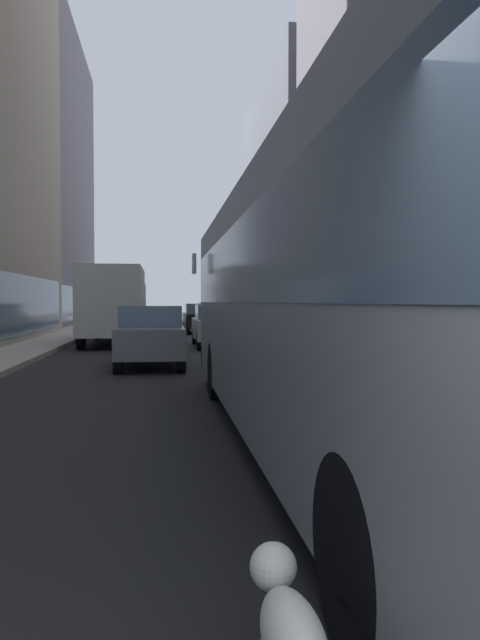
{
  "coord_description": "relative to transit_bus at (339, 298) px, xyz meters",
  "views": [
    {
      "loc": [
        -0.91,
        -0.56,
        1.73
      ],
      "look_at": [
        0.48,
        9.9,
        1.4
      ],
      "focal_mm": 33.11,
      "sensor_mm": 36.0,
      "label": 1
    }
  ],
  "objects": [
    {
      "name": "car_grey_wagon",
      "position": [
        -2.4,
        9.05,
        -0.96
      ],
      "size": [
        1.72,
        4.09,
        1.62
      ],
      "color": "slate",
      "rests_on": "ground"
    },
    {
      "name": "box_truck",
      "position": [
        -4.0,
        17.63,
        -0.11
      ],
      "size": [
        2.3,
        7.5,
        3.05
      ],
      "color": "#A51919",
      "rests_on": "ground"
    },
    {
      "name": "car_red_coupe",
      "position": [
        1.6,
        39.13,
        -0.96
      ],
      "size": [
        1.83,
        4.15,
        1.62
      ],
      "color": "red",
      "rests_on": "ground"
    },
    {
      "name": "sidewalk_right",
      "position": [
        4.5,
        28.71,
        -1.7
      ],
      "size": [
        2.4,
        110.0,
        0.15
      ],
      "primitive_type": "cube",
      "color": "#9E9991",
      "rests_on": "ground"
    },
    {
      "name": "ground_plane",
      "position": [
        -1.2,
        28.71,
        -1.78
      ],
      "size": [
        120.0,
        120.0,
        0.0
      ],
      "primitive_type": "plane",
      "color": "#232326"
    },
    {
      "name": "building_right_far",
      "position": [
        10.7,
        43.35,
        8.48
      ],
      "size": [
        8.59,
        21.63,
        20.54
      ],
      "color": "slate",
      "rests_on": "ground"
    },
    {
      "name": "car_black_suv",
      "position": [
        0.0,
        25.69,
        -0.96
      ],
      "size": [
        1.74,
        4.0,
        1.62
      ],
      "color": "black",
      "rests_on": "ground"
    },
    {
      "name": "sidewalk_left",
      "position": [
        -6.9,
        28.71,
        -1.7
      ],
      "size": [
        2.4,
        110.0,
        0.15
      ],
      "primitive_type": "cube",
      "color": "#ADA89E",
      "rests_on": "ground"
    },
    {
      "name": "car_silver_sedan",
      "position": [
        0.0,
        15.52,
        -0.96
      ],
      "size": [
        1.76,
        4.0,
        1.62
      ],
      "color": "#B7BABF",
      "rests_on": "ground"
    },
    {
      "name": "dalmatian_dog",
      "position": [
        -1.65,
        -4.77,
        -1.26
      ],
      "size": [
        0.22,
        0.96,
        0.72
      ],
      "color": "white",
      "rests_on": "ground"
    },
    {
      "name": "building_left_far",
      "position": [
        -13.1,
        38.88,
        9.23
      ],
      "size": [
        9.56,
        21.73,
        22.03
      ],
      "color": "slate",
      "rests_on": "ground"
    },
    {
      "name": "car_white_van",
      "position": [
        -4.0,
        28.34,
        -0.96
      ],
      "size": [
        1.82,
        4.05,
        1.62
      ],
      "color": "silver",
      "rests_on": "ground"
    },
    {
      "name": "transit_bus",
      "position": [
        0.0,
        0.0,
        0.0
      ],
      "size": [
        2.78,
        11.53,
        3.05
      ],
      "color": "#999EA3",
      "rests_on": "ground"
    }
  ]
}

